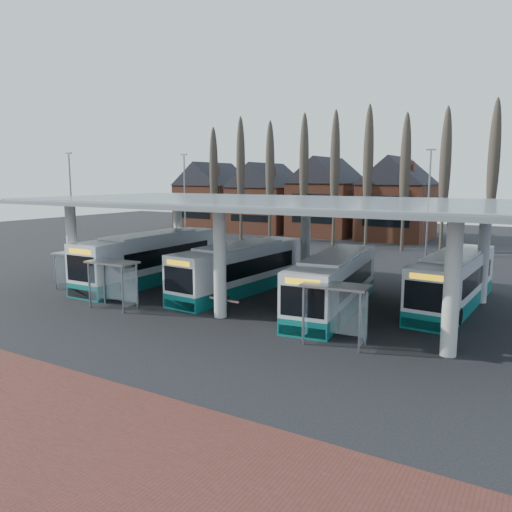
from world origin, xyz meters
The scene contains 15 objects.
ground centered at (0.00, 0.00, 0.00)m, with size 140.00×140.00×0.00m, color black.
station_canopy centered at (0.00, 8.00, 5.68)m, with size 32.00×16.00×6.34m.
poplar_row centered at (0.00, 33.00, 8.78)m, with size 45.10×1.10×14.50m.
townhouse_row centered at (-15.75, 44.00, 5.94)m, with size 36.80×10.30×12.25m.
lamp_post_a centered at (-18.00, 22.00, 5.34)m, with size 0.80×0.16×10.17m.
lamp_post_b centered at (6.00, 26.00, 5.34)m, with size 0.80×0.16×10.17m.
lamp_post_d centered at (-26.00, 14.00, 5.34)m, with size 0.80×0.16×10.17m.
bus_0 centered at (-9.88, 7.86, 1.71)m, with size 3.05×13.13×3.64m.
bus_1 centered at (-2.39, 8.31, 1.56)m, with size 3.32×12.04×3.31m.
bus_2 centered at (4.81, 7.22, 1.54)m, with size 3.96×11.98×3.27m.
bus_3 centered at (10.70, 11.40, 1.54)m, with size 3.16×11.90×3.27m.
shelter_0 centered at (-12.83, 3.30, 1.84)m, with size 2.86×1.65×2.53m.
shelter_1 centered at (-6.54, 1.01, 2.05)m, with size 3.10×1.65×2.82m.
shelter_2 centered at (7.19, 1.49, 2.06)m, with size 3.16×1.77×2.83m.
barrier centered at (-0.01, 3.00, 0.79)m, with size 2.05×0.63×1.02m.
Camera 1 is at (15.41, -19.59, 7.58)m, focal length 35.00 mm.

